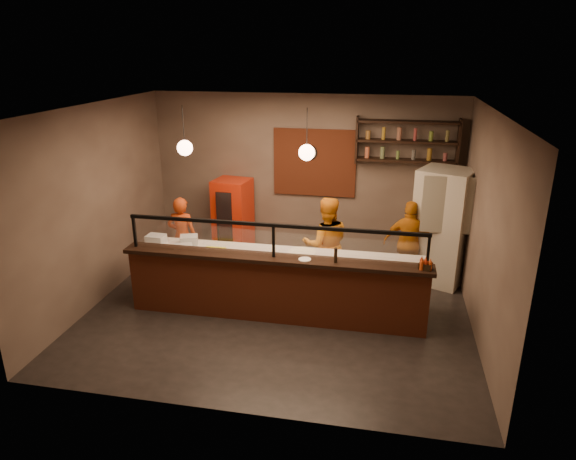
% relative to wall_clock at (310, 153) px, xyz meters
% --- Properties ---
extents(floor, '(6.00, 6.00, 0.00)m').
position_rel_wall_clock_xyz_m(floor, '(-0.10, -2.46, -2.10)').
color(floor, black).
rests_on(floor, ground).
extents(ceiling, '(6.00, 6.00, 0.00)m').
position_rel_wall_clock_xyz_m(ceiling, '(-0.10, -2.46, 1.10)').
color(ceiling, '#3A342D').
rests_on(ceiling, wall_back).
extents(wall_back, '(6.00, 0.00, 6.00)m').
position_rel_wall_clock_xyz_m(wall_back, '(-0.10, 0.04, -0.50)').
color(wall_back, '#786658').
rests_on(wall_back, floor).
extents(wall_left, '(0.00, 5.00, 5.00)m').
position_rel_wall_clock_xyz_m(wall_left, '(-3.10, -2.46, -0.50)').
color(wall_left, '#786658').
rests_on(wall_left, floor).
extents(wall_right, '(0.00, 5.00, 5.00)m').
position_rel_wall_clock_xyz_m(wall_right, '(2.90, -2.46, -0.50)').
color(wall_right, '#786658').
rests_on(wall_right, floor).
extents(wall_front, '(6.00, 0.00, 6.00)m').
position_rel_wall_clock_xyz_m(wall_front, '(-0.10, -4.96, -0.50)').
color(wall_front, '#786658').
rests_on(wall_front, floor).
extents(brick_patch, '(1.60, 0.04, 1.30)m').
position_rel_wall_clock_xyz_m(brick_patch, '(0.10, 0.01, -0.20)').
color(brick_patch, brown).
rests_on(brick_patch, wall_back).
extents(service_counter, '(4.60, 0.25, 1.00)m').
position_rel_wall_clock_xyz_m(service_counter, '(-0.10, -2.76, -1.60)').
color(service_counter, brown).
rests_on(service_counter, floor).
extents(counter_ledge, '(4.70, 0.37, 0.06)m').
position_rel_wall_clock_xyz_m(counter_ledge, '(-0.10, -2.76, -1.07)').
color(counter_ledge, black).
rests_on(counter_ledge, service_counter).
extents(worktop_cabinet, '(4.60, 0.75, 0.85)m').
position_rel_wall_clock_xyz_m(worktop_cabinet, '(-0.10, -2.26, -1.68)').
color(worktop_cabinet, gray).
rests_on(worktop_cabinet, floor).
extents(worktop, '(4.60, 0.75, 0.05)m').
position_rel_wall_clock_xyz_m(worktop, '(-0.10, -2.26, -1.23)').
color(worktop, white).
rests_on(worktop, worktop_cabinet).
extents(sneeze_guard, '(4.50, 0.05, 0.52)m').
position_rel_wall_clock_xyz_m(sneeze_guard, '(-0.10, -2.76, -0.73)').
color(sneeze_guard, white).
rests_on(sneeze_guard, counter_ledge).
extents(wall_shelving, '(1.84, 0.28, 0.85)m').
position_rel_wall_clock_xyz_m(wall_shelving, '(1.80, -0.14, 0.30)').
color(wall_shelving, black).
rests_on(wall_shelving, wall_back).
extents(wall_clock, '(0.30, 0.04, 0.30)m').
position_rel_wall_clock_xyz_m(wall_clock, '(0.00, 0.00, 0.00)').
color(wall_clock, black).
rests_on(wall_clock, wall_back).
extents(pendant_left, '(0.24, 0.24, 0.77)m').
position_rel_wall_clock_xyz_m(pendant_left, '(-1.60, -2.26, 0.45)').
color(pendant_left, black).
rests_on(pendant_left, ceiling).
extents(pendant_right, '(0.24, 0.24, 0.77)m').
position_rel_wall_clock_xyz_m(pendant_right, '(0.30, -2.26, 0.45)').
color(pendant_right, black).
rests_on(pendant_right, ceiling).
extents(cook_left, '(0.56, 0.37, 1.50)m').
position_rel_wall_clock_xyz_m(cook_left, '(-2.11, -1.44, -1.35)').
color(cook_left, '#C43F12').
rests_on(cook_left, floor).
extents(cook_mid, '(0.94, 0.81, 1.67)m').
position_rel_wall_clock_xyz_m(cook_mid, '(0.54, -1.54, -1.26)').
color(cook_mid, orange).
rests_on(cook_mid, floor).
extents(cook_right, '(0.94, 0.48, 1.54)m').
position_rel_wall_clock_xyz_m(cook_right, '(1.95, -1.04, -1.33)').
color(cook_right, orange).
rests_on(cook_right, floor).
extents(fridge, '(1.11, 1.08, 2.06)m').
position_rel_wall_clock_xyz_m(fridge, '(2.50, -0.79, -1.07)').
color(fridge, beige).
rests_on(fridge, floor).
extents(red_cooler, '(0.76, 0.71, 1.57)m').
position_rel_wall_clock_xyz_m(red_cooler, '(-1.48, -0.31, -1.32)').
color(red_cooler, red).
rests_on(red_cooler, floor).
extents(pizza_dough, '(0.53, 0.53, 0.01)m').
position_rel_wall_clock_xyz_m(pizza_dough, '(0.22, -2.13, -1.19)').
color(pizza_dough, white).
rests_on(pizza_dough, worktop).
extents(prep_tub_a, '(0.31, 0.25, 0.15)m').
position_rel_wall_clock_xyz_m(prep_tub_a, '(-2.25, -2.20, -1.13)').
color(prep_tub_a, silver).
rests_on(prep_tub_a, worktop).
extents(prep_tub_b, '(0.35, 0.31, 0.14)m').
position_rel_wall_clock_xyz_m(prep_tub_b, '(-1.70, -2.12, -1.13)').
color(prep_tub_b, silver).
rests_on(prep_tub_b, worktop).
extents(prep_tub_c, '(0.34, 0.31, 0.14)m').
position_rel_wall_clock_xyz_m(prep_tub_c, '(-1.64, -2.52, -1.13)').
color(prep_tub_c, silver).
rests_on(prep_tub_c, worktop).
extents(rolling_pin, '(0.33, 0.07, 0.06)m').
position_rel_wall_clock_xyz_m(rolling_pin, '(-1.17, -2.29, -1.17)').
color(rolling_pin, '#FAFB29').
rests_on(rolling_pin, worktop).
extents(condiment_caddy, '(0.21, 0.19, 0.10)m').
position_rel_wall_clock_xyz_m(condiment_caddy, '(2.10, -2.79, -0.99)').
color(condiment_caddy, black).
rests_on(condiment_caddy, counter_ledge).
extents(pepper_mill, '(0.05, 0.05, 0.23)m').
position_rel_wall_clock_xyz_m(pepper_mill, '(0.83, -2.80, -0.93)').
color(pepper_mill, black).
rests_on(pepper_mill, counter_ledge).
extents(small_plate, '(0.25, 0.25, 0.01)m').
position_rel_wall_clock_xyz_m(small_plate, '(0.37, -2.79, -1.03)').
color(small_plate, white).
rests_on(small_plate, counter_ledge).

